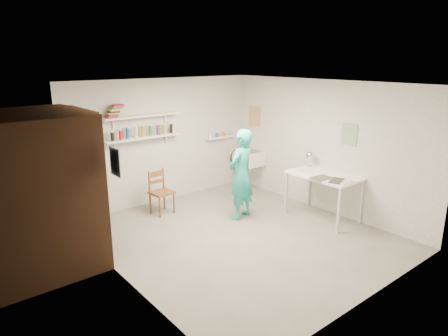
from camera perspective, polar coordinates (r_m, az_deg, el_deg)
floor at (r=6.50m, az=2.26°, el=-9.78°), size 4.00×4.50×0.02m
ceiling at (r=5.89m, az=2.52°, el=12.03°), size 4.00×4.50×0.02m
wall_back at (r=7.87m, az=-8.61°, el=3.85°), size 4.00×0.02×2.40m
wall_front at (r=4.72m, az=20.95°, el=-4.93°), size 4.00×0.02×2.40m
wall_left at (r=5.04m, az=-15.03°, el=-3.16°), size 0.02×4.50×2.40m
wall_right at (r=7.54m, az=13.92°, el=3.05°), size 0.02×4.50×2.40m
doorway_recess at (r=6.04m, az=-18.89°, el=-2.37°), size 0.02×0.90×2.00m
corridor_box at (r=5.83m, az=-25.45°, el=-3.16°), size 1.40×1.50×2.10m
door_lintel at (r=5.82m, az=-19.61°, el=7.56°), size 0.06×1.05×0.10m
door_jamb_near at (r=5.60m, az=-16.87°, el=-3.58°), size 0.06×0.10×2.00m
door_jamb_far at (r=6.50m, az=-20.30°, el=-1.26°), size 0.06×0.10×2.00m
shelf_lower at (r=7.50m, az=-11.43°, el=4.30°), size 1.50×0.22×0.03m
shelf_upper at (r=7.43m, az=-11.59°, el=7.33°), size 1.50×0.22×0.03m
ledge_shelf at (r=8.57m, az=-0.49°, el=4.43°), size 0.70×0.14×0.03m
poster_left at (r=4.99m, az=-15.32°, el=0.85°), size 0.01×0.28×0.36m
poster_right_a at (r=8.64m, az=4.38°, el=7.36°), size 0.01×0.34×0.42m
poster_right_b at (r=7.15m, az=17.47°, el=4.59°), size 0.01×0.30×0.38m
belfast_sink at (r=8.57m, az=3.57°, el=1.52°), size 0.48×0.60×0.30m
man at (r=6.96m, az=2.48°, el=-0.92°), size 0.66×0.51×1.60m
wall_clock at (r=7.07m, az=1.67°, el=1.60°), size 0.29×0.10×0.29m
wooden_chair at (r=7.35m, az=-8.89°, el=-3.48°), size 0.41×0.39×0.80m
work_table at (r=7.26m, az=13.91°, el=-3.95°), size 0.73×1.21×0.81m
desk_lamp at (r=7.52m, az=12.21°, el=1.78°), size 0.15×0.15×0.15m
spray_cans at (r=7.48m, az=-11.47°, el=5.05°), size 1.31×0.06×0.17m
book_stack at (r=7.19m, az=-15.41°, el=7.85°), size 0.32×0.14×0.22m
ledge_pots at (r=8.56m, az=-0.49°, el=4.82°), size 0.48×0.07×0.09m
papers at (r=7.14m, az=14.13°, el=-0.84°), size 0.30×0.22×0.02m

